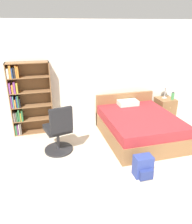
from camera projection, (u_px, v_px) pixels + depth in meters
ground_plane at (161, 211)px, 3.13m from camera, size 14.00×14.00×0.00m
wall_back at (100, 74)px, 5.53m from camera, size 9.00×0.06×2.60m
bookshelf at (26, 99)px, 5.08m from camera, size 0.94×0.27×1.71m
bed at (138, 125)px, 5.07m from camera, size 1.55×1.90×0.83m
office_chair at (59, 132)px, 4.38m from camera, size 0.59×0.66×1.05m
nightstand at (165, 109)px, 6.03m from camera, size 0.45×0.50×0.61m
table_lamp at (166, 84)px, 5.80m from camera, size 0.23×0.23×0.52m
water_bottle at (173, 96)px, 5.80m from camera, size 0.08×0.08×0.21m
backpack_blue at (143, 167)px, 3.79m from camera, size 0.32×0.28×0.39m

